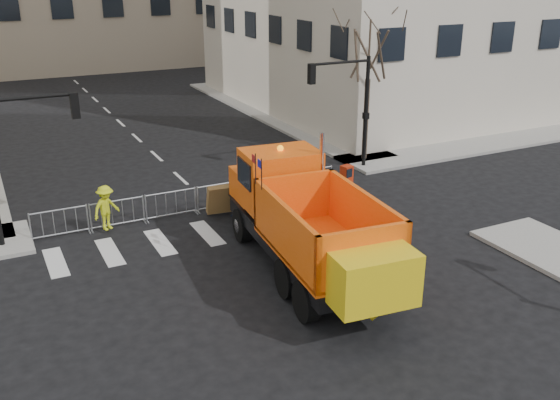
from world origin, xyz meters
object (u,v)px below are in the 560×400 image
cop_b (260,185)px  cop_c (279,183)px  cop_a (234,196)px  newspaper_box (346,178)px  worker (106,208)px  plow_truck (307,220)px

cop_b → cop_c: cop_b is taller
cop_a → newspaper_box: (5.33, 0.19, -0.13)m
cop_b → worker: (-6.14, 0.17, 0.03)m
plow_truck → newspaper_box: (5.15, 5.78, -1.16)m
cop_b → newspaper_box: (4.06, -0.15, -0.27)m
plow_truck → cop_c: 6.32m
cop_c → newspaper_box: cop_c is taller
cop_b → worker: size_ratio=1.14×
worker → newspaper_box: (10.20, -0.32, -0.30)m
worker → cop_a: bearing=-33.7°
cop_a → cop_c: size_ratio=0.92×
cop_a → worker: (-4.87, 0.51, 0.17)m
worker → newspaper_box: bearing=-29.5°
cop_b → cop_c: size_ratio=1.07×
cop_c → worker: 7.02m
cop_a → cop_b: cop_b is taller
plow_truck → worker: 7.96m
plow_truck → cop_b: plow_truck is taller
newspaper_box → cop_b: bearing=164.3°
newspaper_box → cop_a: bearing=168.4°
cop_b → worker: bearing=21.7°
newspaper_box → cop_c: bearing=163.7°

